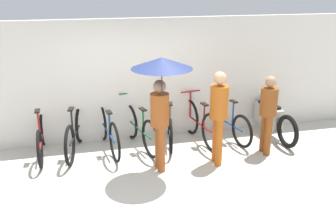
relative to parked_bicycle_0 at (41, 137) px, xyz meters
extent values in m
plane|color=beige|center=(1.87, -1.63, -0.37)|extent=(30.00, 30.00, 0.00)
cube|color=silver|center=(1.87, 0.47, 0.88)|extent=(12.68, 0.12, 2.49)
torus|color=black|center=(-0.01, 0.50, -0.02)|extent=(0.07, 0.70, 0.70)
torus|color=black|center=(0.01, -0.52, -0.02)|extent=(0.07, 0.70, 0.70)
cylinder|color=maroon|center=(0.00, -0.01, -0.02)|extent=(0.06, 1.02, 0.04)
cylinder|color=maroon|center=(0.01, -0.19, 0.28)|extent=(0.04, 0.04, 0.59)
cube|color=black|center=(0.01, -0.19, 0.59)|extent=(0.10, 0.20, 0.03)
cylinder|color=maroon|center=(-0.01, 0.50, 0.31)|extent=(0.04, 0.04, 0.66)
cylinder|color=maroon|center=(-0.01, 0.50, 0.64)|extent=(0.44, 0.04, 0.03)
torus|color=black|center=(0.72, 0.48, 0.01)|extent=(0.20, 0.75, 0.75)
torus|color=black|center=(0.53, -0.53, 0.01)|extent=(0.20, 0.75, 0.75)
cylinder|color=black|center=(0.63, -0.03, 0.01)|extent=(0.22, 1.01, 0.04)
cylinder|color=black|center=(0.59, -0.20, 0.29)|extent=(0.04, 0.04, 0.56)
cube|color=black|center=(0.59, -0.20, 0.58)|extent=(0.13, 0.21, 0.03)
cylinder|color=black|center=(0.72, 0.48, 0.31)|extent=(0.04, 0.04, 0.62)
cylinder|color=black|center=(0.72, 0.48, 0.62)|extent=(0.44, 0.11, 0.03)
torus|color=black|center=(1.17, 0.50, 0.01)|extent=(0.15, 0.75, 0.75)
torus|color=black|center=(1.33, -0.58, 0.01)|extent=(0.15, 0.75, 0.75)
cylinder|color=#19478C|center=(1.25, -0.04, 0.01)|extent=(0.19, 1.09, 0.04)
cylinder|color=#19478C|center=(1.28, -0.23, 0.23)|extent=(0.04, 0.04, 0.45)
cube|color=black|center=(1.28, -0.23, 0.47)|extent=(0.12, 0.21, 0.03)
cylinder|color=#19478C|center=(1.17, 0.50, 0.35)|extent=(0.04, 0.04, 0.69)
cylinder|color=#19478C|center=(1.17, 0.50, 0.70)|extent=(0.44, 0.09, 0.03)
torus|color=black|center=(1.75, 0.43, 0.00)|extent=(0.23, 0.73, 0.74)
torus|color=black|center=(2.00, -0.56, 0.00)|extent=(0.23, 0.73, 0.74)
cylinder|color=#19662D|center=(1.87, -0.07, 0.00)|extent=(0.28, 1.00, 0.04)
cylinder|color=#19662D|center=(1.92, -0.24, 0.23)|extent=(0.04, 0.04, 0.47)
cube|color=black|center=(1.92, -0.24, 0.48)|extent=(0.14, 0.22, 0.03)
cylinder|color=#19662D|center=(1.75, 0.43, 0.31)|extent=(0.04, 0.04, 0.62)
cylinder|color=#19662D|center=(1.75, 0.43, 0.62)|extent=(0.43, 0.13, 0.03)
torus|color=black|center=(2.60, 0.48, -0.02)|extent=(0.19, 0.70, 0.70)
torus|color=black|center=(2.40, -0.51, -0.02)|extent=(0.19, 0.70, 0.70)
cylinder|color=brown|center=(2.50, -0.02, -0.02)|extent=(0.23, 0.99, 0.04)
cylinder|color=brown|center=(2.47, -0.19, 0.25)|extent=(0.04, 0.04, 0.54)
cube|color=black|center=(2.47, -0.19, 0.54)|extent=(0.13, 0.21, 0.03)
cylinder|color=brown|center=(2.60, 0.48, 0.35)|extent=(0.04, 0.04, 0.73)
cylinder|color=brown|center=(2.60, 0.48, 0.71)|extent=(0.44, 0.11, 0.03)
torus|color=black|center=(3.05, 0.38, 0.01)|extent=(0.17, 0.76, 0.76)
torus|color=black|center=(3.20, -0.56, 0.01)|extent=(0.17, 0.76, 0.76)
cylinder|color=maroon|center=(3.12, -0.09, 0.01)|extent=(0.18, 0.95, 0.04)
cylinder|color=maroon|center=(3.15, -0.26, 0.25)|extent=(0.04, 0.04, 0.47)
cube|color=black|center=(3.15, -0.26, 0.50)|extent=(0.12, 0.21, 0.03)
cylinder|color=maroon|center=(3.05, 0.38, 0.30)|extent=(0.04, 0.04, 0.57)
cylinder|color=maroon|center=(3.05, 0.38, 0.58)|extent=(0.44, 0.09, 0.03)
torus|color=black|center=(3.65, 0.48, -0.03)|extent=(0.19, 0.68, 0.68)
torus|color=black|center=(3.85, -0.55, -0.03)|extent=(0.19, 0.68, 0.68)
cylinder|color=#19478C|center=(3.75, -0.03, -0.03)|extent=(0.24, 1.04, 0.04)
cylinder|color=#19478C|center=(3.79, -0.21, 0.23)|extent=(0.04, 0.04, 0.51)
cube|color=black|center=(3.79, -0.21, 0.50)|extent=(0.13, 0.21, 0.03)
cylinder|color=#19478C|center=(3.65, 0.48, 0.30)|extent=(0.04, 0.04, 0.66)
cylinder|color=#19478C|center=(3.65, 0.48, 0.63)|extent=(0.44, 0.11, 0.03)
cylinder|color=#9E4C1E|center=(2.06, -0.99, 0.05)|extent=(0.13, 0.13, 0.83)
cylinder|color=#9E4C1E|center=(2.07, -1.17, 0.05)|extent=(0.13, 0.13, 0.83)
cylinder|color=#9E4C1E|center=(2.07, -1.08, 0.75)|extent=(0.32, 0.32, 0.57)
sphere|color=#997051|center=(2.07, -1.08, 1.16)|extent=(0.22, 0.22, 0.22)
cylinder|color=#332D28|center=(2.08, -1.22, 1.13)|extent=(0.02, 0.02, 0.71)
cone|color=#19234C|center=(2.08, -1.22, 1.57)|extent=(1.00, 1.00, 0.18)
cylinder|color=#B25619|center=(3.13, -1.00, 0.07)|extent=(0.13, 0.13, 0.87)
cylinder|color=#B25619|center=(3.12, -1.18, 0.07)|extent=(0.13, 0.13, 0.87)
cylinder|color=#B25619|center=(3.12, -1.09, 0.80)|extent=(0.32, 0.32, 0.59)
sphere|color=tan|center=(3.12, -1.09, 1.23)|extent=(0.23, 0.23, 0.23)
cylinder|color=brown|center=(4.18, -0.82, 0.02)|extent=(0.13, 0.13, 0.78)
cylinder|color=brown|center=(4.18, -0.99, 0.02)|extent=(0.13, 0.13, 0.78)
cylinder|color=brown|center=(4.18, -0.90, 0.68)|extent=(0.32, 0.32, 0.53)
sphere|color=tan|center=(4.18, -0.90, 1.06)|extent=(0.20, 0.20, 0.20)
torus|color=black|center=(4.64, 0.67, -0.03)|extent=(0.14, 0.68, 0.67)
torus|color=black|center=(4.73, -0.76, -0.03)|extent=(0.14, 0.68, 0.67)
cube|color=#ADA89E|center=(4.68, -0.04, 0.05)|extent=(0.29, 0.81, 0.44)
cube|color=black|center=(4.68, -0.04, 0.30)|extent=(0.26, 0.57, 0.06)
cylinder|color=#B2B2B7|center=(4.64, 0.67, 0.52)|extent=(0.58, 0.07, 0.03)
camera|label=1|loc=(0.82, -6.90, 2.82)|focal=40.00mm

